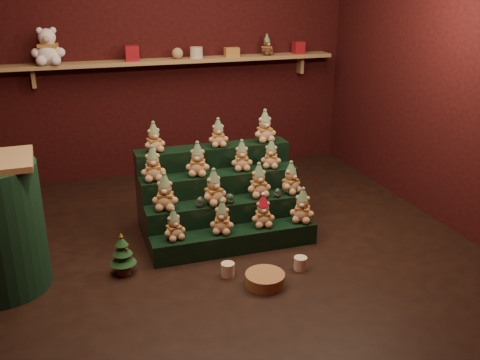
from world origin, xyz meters
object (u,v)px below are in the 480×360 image
object	(u,v)px
riser_tier_front	(235,240)
mug_right	(300,263)
brown_bear	(267,45)
mug_left	(228,269)
snow_globe_c	(277,193)
snow_globe_b	(230,198)
mini_christmas_tree	(123,254)
snow_globe_a	(200,202)
wicker_basket	(265,279)
white_bear	(47,41)

from	to	relation	value
riser_tier_front	mug_right	xyz separation A→B (m)	(0.39, -0.46, -0.04)
brown_bear	mug_left	bearing A→B (deg)	-137.10
snow_globe_c	mug_right	bearing A→B (deg)	-94.32
snow_globe_c	mug_left	xyz separation A→B (m)	(-0.61, -0.54, -0.35)
riser_tier_front	brown_bear	distance (m)	2.62
snow_globe_c	mug_left	bearing A→B (deg)	-138.70
snow_globe_b	mug_left	world-z (taller)	snow_globe_b
brown_bear	mug_right	bearing A→B (deg)	-124.78
mini_christmas_tree	brown_bear	distance (m)	3.13
snow_globe_a	wicker_basket	bearing A→B (deg)	-68.42
snow_globe_c	mini_christmas_tree	bearing A→B (deg)	-169.35
white_bear	wicker_basket	bearing A→B (deg)	-56.05
snow_globe_b	wicker_basket	distance (m)	0.83
white_bear	brown_bear	distance (m)	2.35
mug_right	white_bear	xyz separation A→B (m)	(-1.71, 2.47, 1.50)
snow_globe_b	wicker_basket	bearing A→B (deg)	-87.17
riser_tier_front	wicker_basket	bearing A→B (deg)	-85.73
riser_tier_front	brown_bear	xyz separation A→B (m)	(1.02, 2.01, 1.34)
mug_right	brown_bear	size ratio (longest dim) A/B	0.46
snow_globe_c	mini_christmas_tree	distance (m)	1.41
snow_globe_c	mini_christmas_tree	xyz separation A→B (m)	(-1.36, -0.26, -0.23)
mug_right	snow_globe_a	bearing A→B (deg)	135.83
snow_globe_c	white_bear	bearing A→B (deg)	133.67
riser_tier_front	brown_bear	bearing A→B (deg)	63.00
mini_christmas_tree	wicker_basket	xyz separation A→B (m)	(0.97, -0.50, -0.12)
brown_bear	riser_tier_front	bearing A→B (deg)	-137.38
mug_right	mini_christmas_tree	bearing A→B (deg)	164.44
mug_left	snow_globe_c	bearing A→B (deg)	41.30
snow_globe_a	brown_bear	distance (m)	2.47
riser_tier_front	mini_christmas_tree	bearing A→B (deg)	-174.08
snow_globe_b	white_bear	world-z (taller)	white_bear
mug_left	white_bear	bearing A→B (deg)	115.72
riser_tier_front	snow_globe_b	world-z (taller)	snow_globe_b
mini_christmas_tree	mug_right	size ratio (longest dim) A/B	3.33
white_bear	brown_bear	bearing A→B (deg)	6.13
wicker_basket	white_bear	size ratio (longest dim) A/B	0.64
riser_tier_front	mug_right	world-z (taller)	riser_tier_front
snow_globe_a	snow_globe_c	size ratio (longest dim) A/B	1.13
wicker_basket	mug_right	bearing A→B (deg)	20.56
snow_globe_b	mug_left	xyz separation A→B (m)	(-0.19, -0.54, -0.35)
snow_globe_a	snow_globe_c	xyz separation A→B (m)	(0.69, 0.00, -0.01)
snow_globe_a	wicker_basket	world-z (taller)	snow_globe_a
snow_globe_a	mug_left	xyz separation A→B (m)	(0.08, -0.54, -0.35)
snow_globe_a	mug_left	world-z (taller)	snow_globe_a
snow_globe_b	mini_christmas_tree	bearing A→B (deg)	-164.68
snow_globe_a	snow_globe_c	world-z (taller)	snow_globe_a
mug_left	wicker_basket	size ratio (longest dim) A/B	0.35
mug_left	mug_right	bearing A→B (deg)	-8.48
snow_globe_c	mug_right	distance (m)	0.72
snow_globe_a	white_bear	distance (m)	2.42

